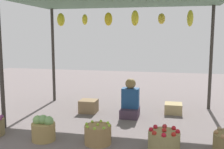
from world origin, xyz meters
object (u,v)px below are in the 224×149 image
basket_limes (98,134)px  basket_cabbages (43,129)px  wooden_crate_near_vendor (89,106)px  basket_red_apples (164,140)px  wooden_crate_stacked_rear (173,108)px  vendor_person (130,102)px

basket_limes → basket_cabbages: bearing=-176.3°
basket_cabbages → wooden_crate_near_vendor: size_ratio=1.14×
basket_cabbages → basket_red_apples: bearing=1.9°
basket_limes → wooden_crate_stacked_rear: basket_limes is taller
basket_red_apples → wooden_crate_stacked_rear: bearing=86.1°
basket_limes → wooden_crate_near_vendor: basket_limes is taller
wooden_crate_near_vendor → wooden_crate_stacked_rear: 1.80m
wooden_crate_stacked_rear → basket_cabbages: bearing=-135.0°
basket_red_apples → vendor_person: bearing=115.9°
vendor_person → basket_limes: 1.53m
basket_limes → basket_red_apples: bearing=0.3°
vendor_person → wooden_crate_stacked_rear: 0.98m
wooden_crate_near_vendor → basket_red_apples: bearing=-44.3°
vendor_person → wooden_crate_near_vendor: (-0.92, 0.11, -0.16)m
basket_cabbages → vendor_person: bearing=54.0°
basket_cabbages → wooden_crate_stacked_rear: 2.81m
basket_cabbages → wooden_crate_near_vendor: (0.21, 1.66, -0.04)m
vendor_person → basket_cabbages: bearing=-126.0°
basket_cabbages → basket_limes: basket_cabbages is taller
basket_red_apples → wooden_crate_stacked_rear: (0.13, 1.93, -0.03)m
vendor_person → basket_limes: bearing=-99.9°
wooden_crate_stacked_rear → wooden_crate_near_vendor: bearing=-169.6°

